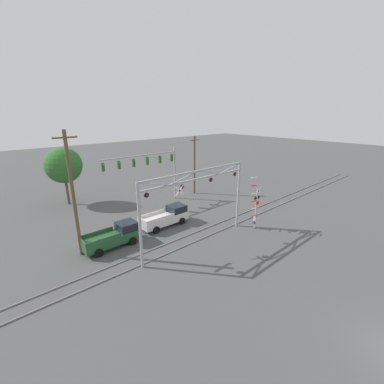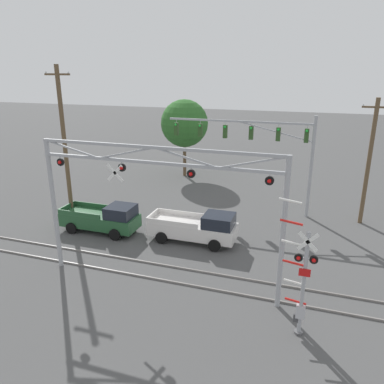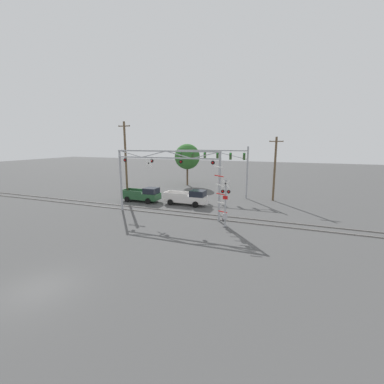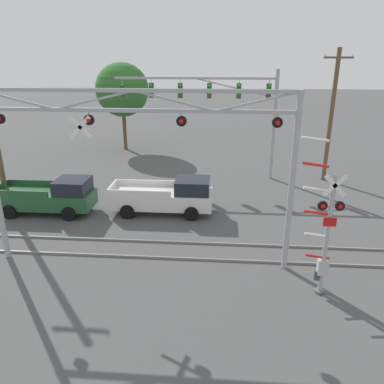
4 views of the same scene
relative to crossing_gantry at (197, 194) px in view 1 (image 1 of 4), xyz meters
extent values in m
cube|color=gray|center=(0.01, 0.28, -4.84)|extent=(80.00, 0.08, 0.10)
cube|color=gray|center=(0.01, 1.72, -4.84)|extent=(80.00, 0.08, 0.10)
cylinder|color=#9EA0A5|center=(-5.83, 0.00, -1.38)|extent=(0.23, 0.23, 7.01)
cylinder|color=#9EA0A5|center=(5.85, 0.00, -1.38)|extent=(0.23, 0.23, 7.01)
cube|color=#9EA0A5|center=(0.01, 0.00, 1.35)|extent=(11.91, 0.14, 0.14)
cube|color=#9EA0A5|center=(0.01, 0.00, 2.05)|extent=(11.91, 0.14, 0.14)
cube|color=#9EA0A5|center=(-4.37, 0.00, 1.70)|extent=(2.94, 0.08, 0.78)
cube|color=#9EA0A5|center=(-1.45, 0.00, 1.70)|extent=(2.94, 0.08, 0.78)
cube|color=#9EA0A5|center=(1.47, 0.00, 1.70)|extent=(2.94, 0.08, 0.78)
cube|color=#9EA0A5|center=(4.39, 0.00, 1.70)|extent=(2.94, 0.08, 0.78)
cylinder|color=black|center=(-5.11, 0.00, 0.99)|extent=(0.38, 0.10, 0.38)
sphere|color=red|center=(-5.11, -0.07, 0.99)|extent=(0.18, 0.18, 0.18)
cylinder|color=#9EA0A5|center=(-5.11, 0.00, 1.23)|extent=(0.04, 0.04, 0.10)
cylinder|color=black|center=(-1.69, 0.00, 0.99)|extent=(0.38, 0.10, 0.38)
sphere|color=red|center=(-1.69, -0.07, 0.99)|extent=(0.18, 0.18, 0.18)
cylinder|color=#9EA0A5|center=(-1.69, 0.00, 1.23)|extent=(0.04, 0.04, 0.10)
cylinder|color=black|center=(1.72, 0.00, 0.99)|extent=(0.38, 0.10, 0.38)
sphere|color=red|center=(1.72, -0.07, 0.99)|extent=(0.18, 0.18, 0.18)
cylinder|color=#9EA0A5|center=(1.72, 0.00, 1.23)|extent=(0.04, 0.04, 0.10)
cylinder|color=black|center=(5.14, 0.00, 0.99)|extent=(0.38, 0.10, 0.38)
sphere|color=red|center=(5.14, -0.07, 0.99)|extent=(0.18, 0.18, 0.18)
cylinder|color=#9EA0A5|center=(5.14, 0.00, 1.23)|extent=(0.04, 0.04, 0.10)
cube|color=white|center=(-2.03, -0.10, 0.73)|extent=(0.88, 0.03, 0.88)
cube|color=white|center=(-2.03, -0.10, 0.73)|extent=(0.88, 0.03, 0.88)
cylinder|color=black|center=(-2.03, -0.12, 0.73)|extent=(0.04, 0.04, 0.02)
cylinder|color=#9EA0A5|center=(6.88, -1.63, -2.63)|extent=(0.16, 0.16, 4.51)
cylinder|color=#59595B|center=(6.88, -1.63, -4.84)|extent=(0.35, 0.35, 0.10)
cube|color=white|center=(6.88, -1.74, -0.73)|extent=(0.78, 0.03, 0.78)
cube|color=white|center=(6.88, -1.74, -0.73)|extent=(0.78, 0.03, 0.78)
cylinder|color=black|center=(6.88, -1.76, -0.73)|extent=(0.04, 0.04, 0.02)
cylinder|color=black|center=(6.60, -1.63, -1.48)|extent=(0.32, 0.09, 0.32)
sphere|color=red|center=(6.60, -1.69, -1.48)|extent=(0.16, 0.16, 0.16)
cylinder|color=black|center=(7.16, -1.63, -1.48)|extent=(0.32, 0.09, 0.32)
sphere|color=red|center=(7.16, -1.69, -1.48)|extent=(0.16, 0.16, 0.16)
cube|color=#9EA0A5|center=(6.88, -1.63, -1.48)|extent=(0.64, 0.06, 0.06)
cube|color=red|center=(6.88, -1.73, -2.03)|extent=(0.44, 0.02, 0.32)
cube|color=#B2B2B7|center=(6.88, -1.63, -3.84)|extent=(0.36, 0.28, 0.56)
cylinder|color=red|center=(6.65, -1.63, -3.42)|extent=(0.85, 0.09, 0.20)
cylinder|color=white|center=(6.55, -1.63, -2.58)|extent=(0.85, 0.09, 0.20)
cylinder|color=red|center=(6.44, -1.63, -1.75)|extent=(0.85, 0.09, 0.20)
cylinder|color=white|center=(6.33, -1.63, -0.91)|extent=(0.85, 0.09, 0.20)
cylinder|color=red|center=(6.23, -1.63, -0.07)|extent=(0.85, 0.09, 0.20)
cylinder|color=white|center=(6.12, -1.63, 0.76)|extent=(0.85, 0.09, 0.20)
cube|color=#3F3F42|center=(6.75, -1.63, -4.18)|extent=(0.24, 0.12, 0.36)
cylinder|color=#9EA0A5|center=(6.65, 11.77, -1.24)|extent=(0.24, 0.24, 7.29)
cube|color=#9EA0A5|center=(1.36, 11.77, 1.80)|extent=(10.58, 0.14, 0.14)
cube|color=#9EA0A5|center=(4.01, 11.77, 1.20)|extent=(5.31, 0.08, 1.28)
cylinder|color=#9EA0A5|center=(-3.43, 11.77, 1.65)|extent=(0.04, 0.04, 0.30)
cube|color=#28471E|center=(-3.43, 11.77, 1.02)|extent=(0.30, 0.26, 0.96)
sphere|color=green|center=(-3.43, 11.60, 1.37)|extent=(0.18, 0.18, 0.18)
cylinder|color=#9EA0A5|center=(-1.51, 11.77, 1.65)|extent=(0.04, 0.04, 0.30)
cube|color=#28471E|center=(-1.51, 11.77, 1.02)|extent=(0.30, 0.26, 0.96)
sphere|color=green|center=(-1.51, 11.60, 1.37)|extent=(0.18, 0.18, 0.18)
cylinder|color=#9EA0A5|center=(0.41, 11.77, 1.65)|extent=(0.04, 0.04, 0.30)
cube|color=#28471E|center=(0.41, 11.77, 1.02)|extent=(0.30, 0.26, 0.96)
sphere|color=green|center=(0.41, 11.60, 1.37)|extent=(0.18, 0.18, 0.18)
cylinder|color=#9EA0A5|center=(2.32, 11.77, 1.65)|extent=(0.04, 0.04, 0.30)
cube|color=#28471E|center=(2.32, 11.77, 1.02)|extent=(0.30, 0.26, 0.96)
sphere|color=green|center=(2.32, 11.60, 1.37)|extent=(0.18, 0.18, 0.18)
cylinder|color=#9EA0A5|center=(4.24, 11.77, 1.65)|extent=(0.04, 0.04, 0.30)
cube|color=#28471E|center=(4.24, 11.77, 1.02)|extent=(0.30, 0.26, 0.96)
sphere|color=green|center=(4.24, 11.60, 1.37)|extent=(0.18, 0.18, 0.18)
cylinder|color=#9EA0A5|center=(6.15, 11.77, 1.65)|extent=(0.04, 0.04, 0.30)
cube|color=#28471E|center=(6.15, 11.77, 1.02)|extent=(0.30, 0.26, 0.96)
sphere|color=green|center=(6.15, 11.60, 1.37)|extent=(0.18, 0.18, 0.18)
cube|color=silver|center=(0.04, 5.21, -4.09)|extent=(5.46, 1.83, 0.85)
cube|color=black|center=(1.73, 5.21, -3.29)|extent=(1.79, 1.69, 0.74)
cube|color=silver|center=(-0.95, 4.33, -3.50)|extent=(3.27, 0.08, 0.33)
cube|color=silver|center=(-0.95, 6.08, -3.50)|extent=(3.27, 0.08, 0.33)
cube|color=silver|center=(-2.64, 5.21, -3.50)|extent=(0.10, 1.75, 0.33)
cylinder|color=black|center=(1.74, 4.28, -4.51)|extent=(0.75, 0.24, 0.75)
cylinder|color=black|center=(1.74, 6.13, -4.51)|extent=(0.75, 0.24, 0.75)
cylinder|color=black|center=(-1.65, 4.28, -4.51)|extent=(0.75, 0.24, 0.75)
cylinder|color=black|center=(-1.65, 6.13, -4.51)|extent=(0.75, 0.24, 0.75)
cube|color=#23512D|center=(-6.21, 4.70, -4.09)|extent=(5.16, 1.83, 0.85)
cube|color=black|center=(-4.62, 4.70, -3.29)|extent=(1.69, 1.69, 0.74)
cube|color=#23512D|center=(-7.15, 3.82, -3.50)|extent=(3.07, 0.08, 0.33)
cube|color=#23512D|center=(-7.15, 5.57, -3.50)|extent=(3.07, 0.08, 0.33)
cube|color=#23512D|center=(-8.74, 4.70, -3.50)|extent=(0.10, 1.75, 0.33)
cylinder|color=black|center=(-4.61, 3.77, -4.51)|extent=(0.75, 0.24, 0.75)
cylinder|color=black|center=(-4.61, 5.63, -4.51)|extent=(0.75, 0.24, 0.75)
cylinder|color=black|center=(-7.81, 3.77, -4.51)|extent=(0.75, 0.24, 0.75)
cylinder|color=black|center=(-7.81, 5.63, -4.51)|extent=(0.75, 0.24, 0.75)
cylinder|color=brown|center=(-8.76, 5.23, 0.39)|extent=(0.28, 0.28, 10.56)
cube|color=brown|center=(-8.76, 5.23, 5.07)|extent=(1.80, 0.12, 0.12)
cylinder|color=silver|center=(-9.58, 5.23, 5.17)|extent=(0.08, 0.08, 0.12)
cylinder|color=silver|center=(-7.94, 5.23, 5.17)|extent=(0.08, 0.08, 0.12)
cylinder|color=brown|center=(10.29, 11.74, -0.61)|extent=(0.28, 0.28, 8.56)
cube|color=brown|center=(10.29, 11.74, 3.07)|extent=(1.80, 0.12, 0.12)
cylinder|color=silver|center=(9.47, 11.74, 3.17)|extent=(0.08, 0.08, 0.12)
cylinder|color=silver|center=(11.11, 11.74, 3.17)|extent=(0.08, 0.08, 0.12)
cylinder|color=brown|center=(-5.49, 19.38, -3.06)|extent=(0.32, 0.32, 3.65)
sphere|color=#2D6628|center=(-5.49, 19.38, 0.37)|extent=(4.60, 4.60, 4.60)
camera|label=1|loc=(-14.60, -15.85, 6.92)|focal=24.00mm
camera|label=2|loc=(6.79, -15.06, 5.37)|focal=35.00mm
camera|label=3|loc=(12.33, -24.25, 2.97)|focal=24.00mm
camera|label=4|loc=(3.16, -13.47, 3.26)|focal=35.00mm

